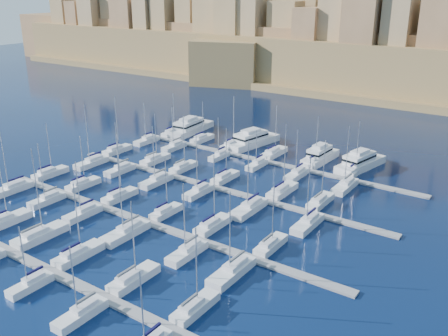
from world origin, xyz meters
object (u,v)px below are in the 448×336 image
Objects in this scene: sailboat_4 at (133,278)px; motor_yacht_d at (360,162)px; sailboat_2 at (40,235)px; motor_yacht_c at (320,156)px; motor_yacht_b at (252,140)px; motor_yacht_a at (190,127)px.

motor_yacht_d is (10.52, 69.86, 0.98)m from sailboat_4.
sailboat_2 reaches higher than motor_yacht_d.
motor_yacht_c is at bearing 70.41° from sailboat_2.
sailboat_2 is at bearing -91.82° from motor_yacht_b.
motor_yacht_b is at bearing -0.93° from motor_yacht_a.
sailboat_2 is at bearing 178.60° from sailboat_4.
sailboat_4 reaches higher than motor_yacht_d.
motor_yacht_b is at bearing 175.01° from motor_yacht_c.
motor_yacht_b is at bearing 107.23° from sailboat_4.
sailboat_4 is 73.93m from motor_yacht_b.
motor_yacht_a is at bearing 106.57° from sailboat_2.
motor_yacht_c and motor_yacht_d have the same top height.
motor_yacht_c is at bearing -4.99° from motor_yacht_b.
sailboat_2 is 70.06m from motor_yacht_b.
motor_yacht_a and motor_yacht_c have the same top height.
motor_yacht_b and motor_yacht_c have the same top height.
sailboat_2 reaches higher than motor_yacht_c.
motor_yacht_d is at bearing -1.15° from motor_yacht_a.
motor_yacht_b is (2.22, 70.01, 0.94)m from sailboat_2.
motor_yacht_b is 1.09× the size of motor_yacht_d.
sailboat_4 is 0.82× the size of motor_yacht_d.
motor_yacht_a is 45.24m from motor_yacht_c.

